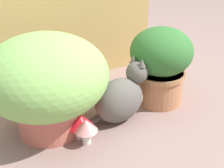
% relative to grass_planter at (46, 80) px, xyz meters
% --- Properties ---
extents(ground_plane, '(6.00, 6.00, 0.00)m').
position_rel_grass_planter_xyz_m(ground_plane, '(0.22, -0.03, -0.26)').
color(ground_plane, gray).
extents(cardboard_backdrop, '(1.10, 0.03, 0.92)m').
position_rel_grass_planter_xyz_m(cardboard_backdrop, '(0.29, 0.51, 0.20)').
color(cardboard_backdrop, tan).
rests_on(cardboard_backdrop, ground).
extents(grass_planter, '(0.55, 0.55, 0.46)m').
position_rel_grass_planter_xyz_m(grass_planter, '(0.00, 0.00, 0.00)').
color(grass_planter, '#B65E4E').
rests_on(grass_planter, ground).
extents(leafy_planter, '(0.32, 0.32, 0.41)m').
position_rel_grass_planter_xyz_m(leafy_planter, '(0.60, 0.00, -0.03)').
color(leafy_planter, '#B06F4A').
rests_on(leafy_planter, ground).
extents(cat, '(0.39, 0.22, 0.32)m').
position_rel_grass_planter_xyz_m(cat, '(0.34, -0.07, -0.14)').
color(cat, '#58524D').
rests_on(cat, ground).
extents(mushroom_ornament_pink, '(0.10, 0.10, 0.12)m').
position_rel_grass_planter_xyz_m(mushroom_ornament_pink, '(0.11, -0.17, -0.18)').
color(mushroom_ornament_pink, silver).
rests_on(mushroom_ornament_pink, ground).
extents(mushroom_ornament_red, '(0.12, 0.12, 0.12)m').
position_rel_grass_planter_xyz_m(mushroom_ornament_red, '(0.10, -0.12, -0.17)').
color(mushroom_ornament_red, silver).
rests_on(mushroom_ornament_red, ground).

